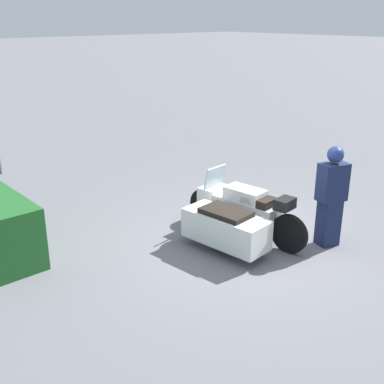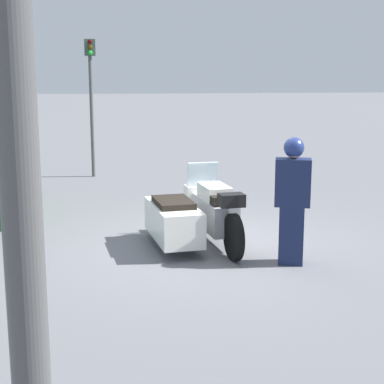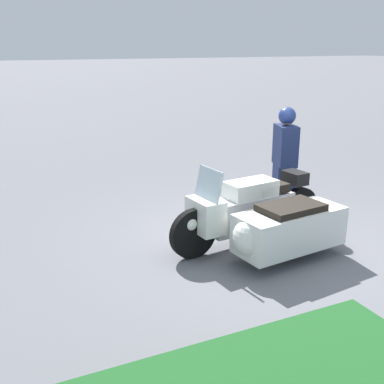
{
  "view_description": "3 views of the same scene",
  "coord_description": "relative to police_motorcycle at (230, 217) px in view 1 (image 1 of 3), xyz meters",
  "views": [
    {
      "loc": [
        -4.99,
        5.61,
        3.71
      ],
      "look_at": [
        0.79,
        0.54,
        0.88
      ],
      "focal_mm": 45.0,
      "sensor_mm": 36.0,
      "label": 1
    },
    {
      "loc": [
        -8.34,
        1.44,
        2.52
      ],
      "look_at": [
        0.34,
        0.12,
        0.79
      ],
      "focal_mm": 55.0,
      "sensor_mm": 36.0,
      "label": 2
    },
    {
      "loc": [
        3.65,
        5.07,
        2.68
      ],
      "look_at": [
        1.22,
        -0.07,
        0.91
      ],
      "focal_mm": 45.0,
      "sensor_mm": 36.0,
      "label": 3
    }
  ],
  "objects": [
    {
      "name": "police_motorcycle",
      "position": [
        0.0,
        0.0,
        0.0
      ],
      "size": [
        2.49,
        1.31,
        1.16
      ],
      "rotation": [
        0.0,
        0.0,
        0.11
      ],
      "color": "black",
      "rests_on": "ground"
    },
    {
      "name": "officer_rider",
      "position": [
        -1.15,
        -1.21,
        0.45
      ],
      "size": [
        0.42,
        0.54,
        1.73
      ],
      "rotation": [
        0.0,
        0.0,
        -0.31
      ],
      "color": "#192347",
      "rests_on": "ground"
    },
    {
      "name": "ground_plane",
      "position": [
        -0.26,
        -0.15,
        -0.47
      ],
      "size": [
        160.0,
        160.0,
        0.0
      ],
      "primitive_type": "plane",
      "color": "slate"
    }
  ]
}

